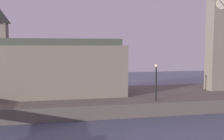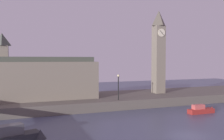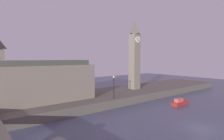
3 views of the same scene
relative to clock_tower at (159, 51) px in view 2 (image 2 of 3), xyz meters
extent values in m
plane|color=#474C66|center=(-8.52, -20.15, -9.60)|extent=(120.00, 120.00, 0.00)
cube|color=#5B544C|center=(-8.52, -0.15, -8.85)|extent=(70.00, 12.00, 1.50)
cube|color=slate|center=(0.00, 0.00, -1.70)|extent=(1.95, 1.95, 12.80)
cylinder|color=beige|center=(0.00, -1.03, 3.30)|extent=(1.48, 0.12, 1.48)
cube|color=black|center=(0.00, -1.10, 3.30)|extent=(0.87, 0.04, 0.89)
pyramid|color=#554E43|center=(0.00, 0.00, 6.15)|extent=(2.14, 2.14, 2.90)
cube|color=slate|center=(-20.54, 0.72, -5.08)|extent=(15.49, 6.71, 6.04)
cube|color=slate|center=(-27.40, 0.72, -3.82)|extent=(1.75, 1.75, 8.56)
pyramid|color=#474C42|center=(-27.40, 0.72, 1.43)|extent=(1.93, 1.93, 1.94)
cube|color=#42473D|center=(-20.54, 0.72, -1.66)|extent=(14.72, 4.02, 0.80)
cylinder|color=black|center=(-10.28, -5.02, -6.26)|extent=(0.16, 0.16, 3.68)
sphere|color=#F2E099|center=(-10.28, -5.02, -4.24)|extent=(0.36, 0.36, 0.36)
cube|color=#232328|center=(-25.24, -15.79, -9.24)|extent=(4.81, 2.83, 0.71)
cube|color=#515156|center=(-25.79, -15.79, -8.40)|extent=(2.66, 1.77, 0.97)
cone|color=#232328|center=(-22.97, -15.79, -9.21)|extent=(1.77, 1.77, 1.14)
cube|color=maroon|center=(0.07, -11.90, -9.28)|extent=(4.07, 1.21, 0.65)
cube|color=#CC5651|center=(-0.41, -11.90, -8.62)|extent=(1.81, 0.84, 0.66)
cone|color=maroon|center=(2.10, -11.90, -9.24)|extent=(1.07, 1.07, 1.01)
camera|label=1|loc=(-20.35, -31.33, -2.13)|focal=41.25mm
camera|label=2|loc=(-24.63, -40.83, -1.67)|focal=39.28mm
camera|label=3|loc=(-31.31, -30.81, -0.84)|focal=30.07mm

